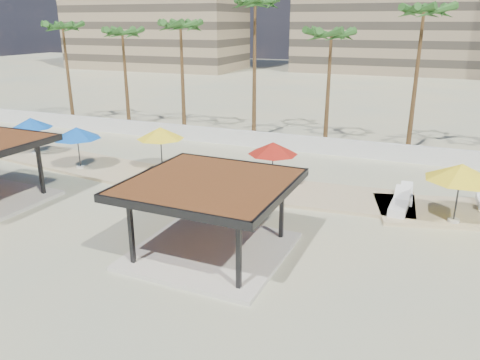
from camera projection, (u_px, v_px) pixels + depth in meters
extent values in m
plane|color=#CDBC88|center=(170.00, 236.00, 20.77)|extent=(200.00, 200.00, 0.00)
cube|color=#C6B284|center=(71.00, 161.00, 31.58)|extent=(16.40, 6.19, 0.24)
cube|color=#C6B284|center=(264.00, 190.00, 26.20)|extent=(16.24, 5.11, 0.24)
cube|color=silver|center=(278.00, 141.00, 34.64)|extent=(56.00, 0.30, 1.20)
cube|color=beige|center=(211.00, 251.00, 19.24)|extent=(6.12, 6.12, 0.18)
cube|color=black|center=(131.00, 231.00, 17.70)|extent=(0.17, 0.17, 2.69)
cube|color=black|center=(190.00, 193.00, 21.58)|extent=(0.17, 0.17, 2.69)
cube|color=black|center=(239.00, 253.00, 15.98)|extent=(0.17, 0.17, 2.69)
cube|color=black|center=(282.00, 208.00, 19.85)|extent=(0.17, 0.17, 2.69)
cube|color=brown|center=(210.00, 184.00, 18.31)|extent=(6.31, 6.31, 0.25)
cube|color=black|center=(168.00, 211.00, 15.67)|extent=(6.18, 0.33, 0.30)
cube|color=black|center=(241.00, 164.00, 20.94)|extent=(6.18, 0.33, 0.30)
cube|color=black|center=(145.00, 174.00, 19.48)|extent=(0.33, 6.18, 0.30)
cube|color=black|center=(284.00, 195.00, 17.14)|extent=(0.33, 6.18, 0.30)
cube|color=black|center=(40.00, 168.00, 24.93)|extent=(0.18, 0.18, 2.89)
cube|color=black|center=(16.00, 131.00, 26.10)|extent=(6.64, 0.37, 0.33)
cube|color=black|center=(10.00, 152.00, 22.00)|extent=(0.37, 6.64, 0.33)
cylinder|color=beige|center=(81.00, 167.00, 29.78)|extent=(0.51, 0.51, 0.12)
cylinder|color=#262628|center=(79.00, 149.00, 29.40)|extent=(0.07, 0.07, 2.46)
cone|color=blue|center=(77.00, 133.00, 29.07)|extent=(3.76, 3.76, 0.72)
cylinder|color=beige|center=(162.00, 167.00, 29.74)|extent=(0.51, 0.51, 0.12)
cylinder|color=#262628|center=(161.00, 149.00, 29.37)|extent=(0.07, 0.07, 2.46)
cone|color=yellow|center=(160.00, 133.00, 29.03)|extent=(3.61, 3.61, 0.72)
cylinder|color=beige|center=(272.00, 184.00, 26.69)|extent=(0.49, 0.49, 0.12)
cylinder|color=#262628|center=(273.00, 165.00, 26.34)|extent=(0.07, 0.07, 2.33)
cone|color=#A01D12|center=(273.00, 148.00, 26.02)|extent=(3.74, 3.74, 0.68)
cylinder|color=beige|center=(453.00, 220.00, 21.78)|extent=(0.55, 0.55, 0.13)
cylinder|color=#262628|center=(457.00, 195.00, 21.38)|extent=(0.08, 0.08, 2.62)
cone|color=yellow|center=(461.00, 172.00, 21.02)|extent=(4.08, 4.08, 0.76)
cylinder|color=beige|center=(35.00, 153.00, 32.95)|extent=(0.50, 0.50, 0.12)
cylinder|color=#262628|center=(33.00, 137.00, 32.59)|extent=(0.07, 0.07, 2.39)
cone|color=blue|center=(31.00, 123.00, 32.26)|extent=(3.03, 3.03, 0.70)
cube|color=white|center=(199.00, 177.00, 27.65)|extent=(1.03, 1.97, 0.26)
cube|color=white|center=(199.00, 174.00, 27.60)|extent=(1.03, 1.97, 0.06)
cube|color=white|center=(207.00, 168.00, 28.10)|extent=(0.74, 0.76, 0.48)
cube|color=white|center=(399.00, 207.00, 23.08)|extent=(0.94, 2.34, 0.32)
cube|color=white|center=(400.00, 203.00, 23.02)|extent=(0.94, 2.34, 0.07)
cube|color=white|center=(403.00, 192.00, 23.69)|extent=(0.80, 0.84, 0.58)
cube|color=white|center=(406.00, 198.00, 24.38)|extent=(0.71, 1.85, 0.26)
cube|color=white|center=(406.00, 195.00, 24.33)|extent=(0.71, 1.85, 0.05)
cube|color=white|center=(407.00, 187.00, 24.90)|extent=(0.63, 0.65, 0.46)
cone|color=brown|center=(68.00, 75.00, 42.86)|extent=(0.36, 0.36, 8.78)
ellipsoid|color=#26571E|center=(63.00, 27.00, 41.52)|extent=(3.00, 3.00, 1.80)
cone|color=brown|center=(126.00, 80.00, 41.16)|extent=(0.36, 0.36, 8.33)
ellipsoid|color=#26571E|center=(122.00, 33.00, 39.90)|extent=(3.00, 3.00, 1.80)
cone|color=brown|center=(183.00, 80.00, 38.42)|extent=(0.36, 0.36, 8.92)
ellipsoid|color=#26571E|center=(180.00, 26.00, 37.07)|extent=(3.00, 3.00, 1.80)
cone|color=brown|center=(254.00, 72.00, 36.74)|extent=(0.36, 0.36, 10.57)
ellipsoid|color=#26571E|center=(255.00, 3.00, 35.12)|extent=(3.00, 3.00, 1.80)
cone|color=brown|center=(328.00, 91.00, 34.54)|extent=(0.36, 0.36, 8.36)
ellipsoid|color=#26571E|center=(331.00, 35.00, 33.27)|extent=(3.00, 3.00, 1.80)
cone|color=brown|center=(415.00, 84.00, 32.35)|extent=(0.36, 0.36, 9.90)
ellipsoid|color=#26571E|center=(424.00, 12.00, 30.83)|extent=(3.00, 3.00, 1.80)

